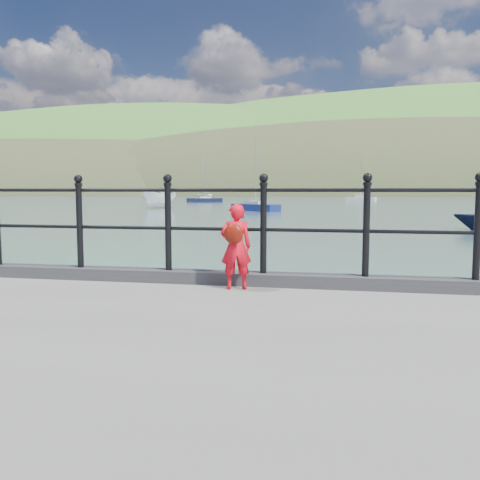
% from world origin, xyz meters
% --- Properties ---
extents(ground, '(600.00, 600.00, 0.00)m').
position_xyz_m(ground, '(0.00, 0.00, 0.00)').
color(ground, '#2D4251').
rests_on(ground, ground).
extents(kerb, '(60.00, 0.30, 0.15)m').
position_xyz_m(kerb, '(0.00, -0.15, 1.07)').
color(kerb, '#28282B').
rests_on(kerb, quay).
extents(railing, '(18.11, 0.11, 1.20)m').
position_xyz_m(railing, '(0.00, -0.15, 1.82)').
color(railing, black).
rests_on(railing, kerb).
extents(far_shore, '(830.00, 200.00, 156.00)m').
position_xyz_m(far_shore, '(38.34, 239.41, -22.57)').
color(far_shore, '#333A21').
rests_on(far_shore, ground).
extents(child, '(0.42, 0.36, 0.99)m').
position_xyz_m(child, '(0.32, -0.45, 1.51)').
color(child, red).
rests_on(child, quay).
extents(launch_white, '(3.78, 6.04, 2.19)m').
position_xyz_m(launch_white, '(-19.16, 49.85, 1.09)').
color(launch_white, white).
rests_on(launch_white, ground).
extents(sailboat_deep, '(6.25, 3.77, 8.89)m').
position_xyz_m(sailboat_deep, '(5.43, 98.81, 0.34)').
color(sailboat_deep, beige).
rests_on(sailboat_deep, ground).
extents(sailboat_left, '(6.15, 4.53, 8.54)m').
position_xyz_m(sailboat_left, '(-21.87, 79.78, 0.34)').
color(sailboat_left, black).
rests_on(sailboat_left, ground).
extents(sailboat_port, '(5.46, 4.43, 7.93)m').
position_xyz_m(sailboat_port, '(-7.04, 45.06, 0.34)').
color(sailboat_port, navy).
rests_on(sailboat_port, ground).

